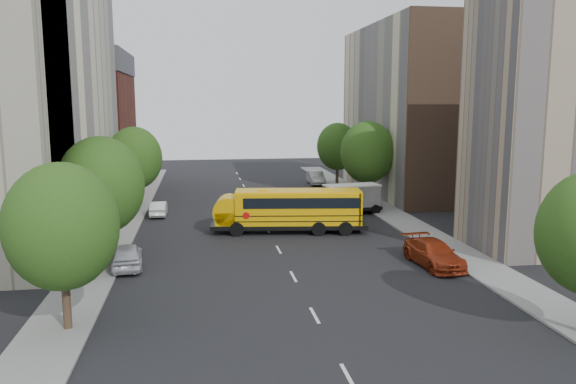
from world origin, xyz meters
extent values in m
plane|color=black|center=(0.00, 0.00, 0.00)|extent=(120.00, 120.00, 0.00)
cube|color=slate|center=(-11.50, 5.00, 0.06)|extent=(3.00, 80.00, 0.12)
cube|color=slate|center=(11.50, 5.00, 0.06)|extent=(3.00, 80.00, 0.12)
cube|color=silver|center=(0.00, 10.00, 0.01)|extent=(0.15, 64.00, 0.01)
cube|color=beige|center=(-18.00, 6.00, 10.00)|extent=(10.00, 26.00, 20.00)
cube|color=maroon|center=(-18.00, 28.00, 6.50)|extent=(10.00, 15.00, 13.00)
cube|color=tan|center=(18.00, -4.50, 8.50)|extent=(10.00, 7.00, 17.00)
cube|color=beige|center=(18.00, 20.00, 9.00)|extent=(10.00, 22.00, 18.00)
cube|color=brown|center=(18.00, 9.00, 9.00)|extent=(10.10, 0.30, 18.00)
cylinder|color=yellow|center=(28.00, 28.00, 17.50)|extent=(1.00, 1.00, 35.00)
cylinder|color=#38281C|center=(-11.00, -14.00, 1.35)|extent=(0.36, 0.36, 2.70)
ellipsoid|color=#1E4111|center=(-11.00, -14.00, 4.65)|extent=(4.80, 4.80, 5.52)
cylinder|color=#38281C|center=(-11.00, -4.00, 1.44)|extent=(0.36, 0.36, 2.88)
ellipsoid|color=#1E4111|center=(-11.00, -4.00, 4.96)|extent=(5.12, 5.12, 5.89)
cylinder|color=#38281C|center=(-11.00, 14.00, 1.40)|extent=(0.36, 0.36, 2.81)
ellipsoid|color=#1E4111|center=(-11.00, 14.00, 4.84)|extent=(4.99, 4.99, 5.74)
cylinder|color=#38281C|center=(11.00, 14.00, 1.48)|extent=(0.36, 0.36, 2.95)
ellipsoid|color=#1E4111|center=(11.00, 14.00, 5.08)|extent=(5.25, 5.25, 6.04)
cylinder|color=#38281C|center=(11.00, 26.00, 1.37)|extent=(0.36, 0.36, 2.74)
ellipsoid|color=#1E4111|center=(11.00, 26.00, 4.71)|extent=(4.86, 4.86, 5.59)
cube|color=black|center=(1.52, 3.07, 0.58)|extent=(12.06, 4.21, 0.32)
cube|color=#EAAB04|center=(2.25, 2.98, 1.95)|extent=(9.76, 3.86, 2.43)
cube|color=#EAAB04|center=(-3.29, 3.71, 1.21)|extent=(2.20, 2.65, 1.05)
cube|color=black|center=(-2.20, 3.56, 2.48)|extent=(0.84, 2.47, 1.27)
cube|color=#EAAB04|center=(2.25, 2.98, 3.19)|extent=(9.73, 3.65, 0.15)
cube|color=black|center=(2.46, 2.95, 2.48)|extent=(8.93, 3.81, 0.79)
cube|color=black|center=(2.25, 2.98, 1.11)|extent=(9.76, 3.92, 0.06)
cube|color=black|center=(2.25, 2.98, 1.53)|extent=(9.76, 3.92, 0.06)
cube|color=#EAAB04|center=(7.01, 2.35, 1.95)|extent=(0.50, 2.63, 2.43)
cube|color=#EAAB04|center=(-0.57, 3.35, 3.29)|extent=(0.71, 0.71, 0.11)
cube|color=#EAAB04|center=(4.65, 2.66, 3.29)|extent=(0.71, 0.71, 0.11)
cylinder|color=#EAAB04|center=(-3.29, 3.71, 1.74)|extent=(2.51, 2.70, 2.21)
cylinder|color=red|center=(-2.02, 2.10, 1.58)|extent=(0.53, 0.11, 0.53)
cylinder|color=black|center=(-2.73, 2.31, 0.53)|extent=(1.09, 0.45, 1.05)
cylinder|color=black|center=(-2.39, 4.92, 0.53)|extent=(1.09, 0.45, 1.05)
cylinder|color=black|center=(3.64, 1.46, 0.53)|extent=(1.09, 0.45, 1.05)
cylinder|color=black|center=(3.99, 4.08, 0.53)|extent=(1.09, 0.45, 1.05)
cylinder|color=black|center=(5.74, 1.19, 0.53)|extent=(1.09, 0.45, 1.05)
cylinder|color=black|center=(6.08, 3.80, 0.53)|extent=(1.09, 0.45, 1.05)
cube|color=black|center=(7.70, 9.26, 0.51)|extent=(6.41, 3.03, 0.31)
cube|color=silver|center=(8.21, 9.34, 1.59)|extent=(4.97, 2.69, 1.85)
cube|color=silver|center=(5.48, 8.89, 1.28)|extent=(1.73, 2.16, 1.23)
cube|color=silver|center=(8.21, 9.34, 2.57)|extent=(5.19, 2.83, 0.12)
cylinder|color=black|center=(5.64, 7.88, 0.43)|extent=(0.89, 0.39, 0.86)
cylinder|color=black|center=(5.31, 9.90, 0.43)|extent=(0.89, 0.39, 0.86)
cylinder|color=black|center=(8.07, 8.28, 0.43)|extent=(0.89, 0.39, 0.86)
cylinder|color=black|center=(7.74, 10.30, 0.43)|extent=(0.89, 0.39, 0.86)
cylinder|color=black|center=(10.30, 8.65, 0.43)|extent=(0.89, 0.39, 0.86)
cylinder|color=black|center=(9.97, 10.67, 0.43)|extent=(0.89, 0.39, 0.86)
imported|color=#B4B4BB|center=(-9.60, -4.73, 0.77)|extent=(2.26, 4.66, 1.53)
imported|color=silver|center=(-8.80, 11.09, 0.64)|extent=(1.38, 3.91, 1.29)
imported|color=maroon|center=(8.81, -7.20, 0.77)|extent=(2.56, 5.48, 1.55)
imported|color=#2E3B51|center=(8.80, 11.32, 0.68)|extent=(1.64, 4.00, 1.36)
imported|color=#AAA8A4|center=(8.80, 27.79, 0.79)|extent=(1.87, 4.87, 1.58)
camera|label=1|loc=(-5.14, -38.49, 9.86)|focal=35.00mm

